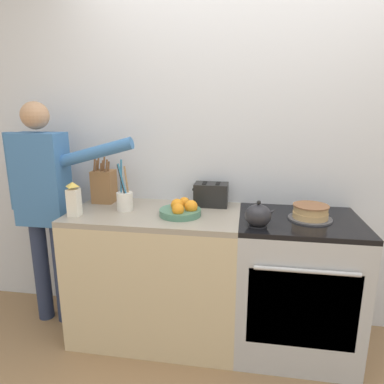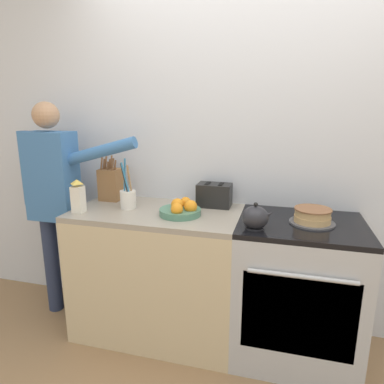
% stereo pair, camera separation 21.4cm
% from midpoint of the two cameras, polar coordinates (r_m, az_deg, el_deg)
% --- Properties ---
extents(ground_plane, '(16.00, 16.00, 0.00)m').
position_cam_midpoint_polar(ground_plane, '(2.35, 6.58, -27.84)').
color(ground_plane, '#93704C').
extents(wall_back, '(8.00, 0.04, 2.60)m').
position_cam_midpoint_polar(wall_back, '(2.40, 8.23, 7.58)').
color(wall_back, silver).
rests_on(wall_back, ground_plane).
extents(counter_cabinet, '(1.10, 0.61, 0.89)m').
position_cam_midpoint_polar(counter_cabinet, '(2.44, -8.50, -13.36)').
color(counter_cabinet, beige).
rests_on(counter_cabinet, ground_plane).
extents(stove_range, '(0.74, 0.64, 0.89)m').
position_cam_midpoint_polar(stove_range, '(2.35, 14.27, -14.81)').
color(stove_range, '#B7BABF').
rests_on(stove_range, ground_plane).
extents(layer_cake, '(0.26, 0.26, 0.09)m').
position_cam_midpoint_polar(layer_cake, '(2.16, 16.51, -3.36)').
color(layer_cake, '#4C4C51').
rests_on(layer_cake, stove_range).
extents(tea_kettle, '(0.19, 0.15, 0.15)m').
position_cam_midpoint_polar(tea_kettle, '(1.97, 7.99, -3.95)').
color(tea_kettle, '#232328').
rests_on(tea_kettle, stove_range).
extents(knife_block, '(0.15, 0.14, 0.33)m').
position_cam_midpoint_polar(knife_block, '(2.55, -16.81, 0.95)').
color(knife_block, olive).
rests_on(knife_block, counter_cabinet).
extents(utensil_crock, '(0.11, 0.11, 0.34)m').
position_cam_midpoint_polar(utensil_crock, '(2.32, -13.75, -1.25)').
color(utensil_crock, silver).
rests_on(utensil_crock, counter_cabinet).
extents(fruit_bowl, '(0.26, 0.26, 0.11)m').
position_cam_midpoint_polar(fruit_bowl, '(2.16, -4.64, -3.01)').
color(fruit_bowl, '#4C7F66').
rests_on(fruit_bowl, counter_cabinet).
extents(toaster, '(0.25, 0.14, 0.16)m').
position_cam_midpoint_polar(toaster, '(2.36, 0.63, -0.46)').
color(toaster, black).
rests_on(toaster, counter_cabinet).
extents(milk_carton, '(0.07, 0.07, 0.22)m').
position_cam_midpoint_polar(milk_carton, '(2.29, -21.67, -1.26)').
color(milk_carton, white).
rests_on(milk_carton, counter_cabinet).
extents(person_baker, '(0.92, 0.20, 1.60)m').
position_cam_midpoint_polar(person_baker, '(2.63, -25.50, -0.79)').
color(person_baker, '#283351').
rests_on(person_baker, ground_plane).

